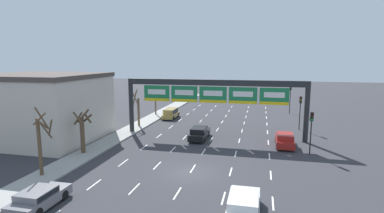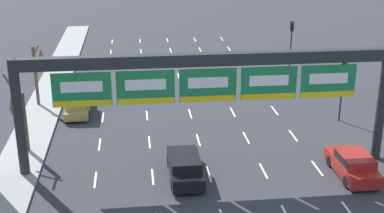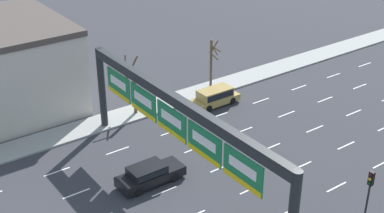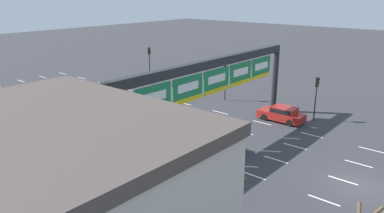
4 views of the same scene
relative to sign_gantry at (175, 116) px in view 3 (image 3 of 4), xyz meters
name	(u,v)px [view 3 (image 3 of 4)]	position (x,y,z in m)	size (l,w,h in m)	color
lane_dashes	(194,179)	(0.00, 1.50, -5.53)	(13.32, 67.00, 0.01)	white
sign_gantry	(175,116)	(0.00, 0.00, 0.00)	(21.98, 0.70, 7.03)	#232628
suv_gold	(215,96)	(-8.47, 10.06, -4.65)	(1.80, 4.52, 1.57)	#A88947
car_black	(149,174)	(-1.43, -1.28, -4.75)	(1.84, 4.87, 1.46)	black
traffic_light_far_end	(369,190)	(10.77, 6.36, -2.29)	(0.30, 0.35, 4.53)	black
tree_bare_closest	(212,61)	(-11.71, 12.16, -2.76)	(1.31, 1.31, 4.67)	brown
tree_bare_second	(133,86)	(-11.23, 3.27, -2.90)	(1.29, 1.72, 5.18)	brown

